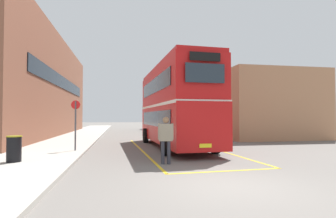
{
  "coord_description": "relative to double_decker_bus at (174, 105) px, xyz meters",
  "views": [
    {
      "loc": [
        -2.82,
        -6.59,
        1.81
      ],
      "look_at": [
        0.6,
        12.29,
        2.37
      ],
      "focal_mm": 28.19,
      "sensor_mm": 36.0,
      "label": 1
    }
  ],
  "objects": [
    {
      "name": "double_decker_bus",
      "position": [
        0.0,
        0.0,
        0.0
      ],
      "size": [
        3.16,
        10.27,
        4.75
      ],
      "color": "black",
      "rests_on": "ground"
    },
    {
      "name": "sidewalk_left",
      "position": [
        -6.84,
        8.02,
        -2.44
      ],
      "size": [
        4.0,
        57.6,
        0.14
      ],
      "primitive_type": "cube",
      "color": "#A39E93",
      "rests_on": "ground"
    },
    {
      "name": "single_deck_bus",
      "position": [
        2.08,
        19.44,
        -0.87
      ],
      "size": [
        3.19,
        9.4,
        3.02
      ],
      "color": "black",
      "rests_on": "ground"
    },
    {
      "name": "depot_building_right",
      "position": [
        9.11,
        9.87,
        0.28
      ],
      "size": [
        7.96,
        15.47,
        5.59
      ],
      "color": "#AD7A56",
      "rests_on": "ground"
    },
    {
      "name": "bay_marking_yellow",
      "position": [
        0.05,
        -1.9,
        -2.51
      ],
      "size": [
        4.77,
        12.36,
        0.01
      ],
      "color": "gold",
      "rests_on": "ground"
    },
    {
      "name": "bus_stop_sign",
      "position": [
        -5.35,
        -1.68,
        -0.87
      ],
      "size": [
        0.44,
        0.08,
        2.48
      ],
      "color": "#4C4C51",
      "rests_on": "sidewalk_left"
    },
    {
      "name": "pedestrian_boarding",
      "position": [
        -1.44,
        -5.4,
        -1.46
      ],
      "size": [
        0.6,
        0.27,
        1.8
      ],
      "color": "#2D2D38",
      "rests_on": "ground"
    },
    {
      "name": "brick_building_left",
      "position": [
        -11.83,
        10.67,
        2.01
      ],
      "size": [
        6.84,
        25.83,
        9.05
      ],
      "color": "brown",
      "rests_on": "ground"
    },
    {
      "name": "ground_plane",
      "position": [
        -0.34,
        5.62,
        -2.51
      ],
      "size": [
        135.6,
        135.6,
        0.0
      ],
      "primitive_type": "plane",
      "color": "#66605B"
    },
    {
      "name": "litter_bin",
      "position": [
        -7.02,
        -4.73,
        -1.89
      ],
      "size": [
        0.53,
        0.53,
        0.96
      ],
      "color": "black",
      "rests_on": "sidewalk_left"
    }
  ]
}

